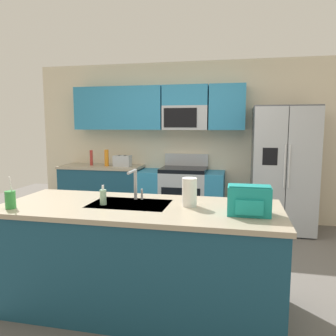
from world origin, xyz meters
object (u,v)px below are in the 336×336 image
Objects in this scene: pepper_mill at (91,158)px; sink_faucet at (135,182)px; refrigerator at (283,169)px; bottle_orange at (107,158)px; soap_dispenser at (103,197)px; backpack at (249,200)px; range_oven at (181,196)px; paper_towel_roll at (189,192)px; drink_cup_green at (10,200)px; toaster at (122,161)px.

sink_faucet is at bearing -56.92° from pepper_mill.
pepper_mill is (-3.08, 0.07, 0.10)m from refrigerator.
bottle_orange is 2.71m from soap_dispenser.
refrigerator is at bearing 77.54° from backpack.
paper_towel_roll reaches higher than range_oven.
bottle_orange is 1.14× the size of paper_towel_roll.
bottle_orange is 0.97× the size of sink_faucet.
sink_faucet is 1.07× the size of drink_cup_green.
soap_dispenser is at bearing -125.50° from refrigerator.
range_oven is 2.57m from paper_towel_roll.
toaster is (-0.98, -0.05, 0.55)m from range_oven.
drink_cup_green is 1.55× the size of soap_dispenser.
range_oven is 4.86× the size of toaster.
refrigerator is 7.71× the size of paper_towel_roll.
pepper_mill is 0.94× the size of bottle_orange.
sink_faucet is (-1.56, -2.27, 0.14)m from refrigerator.
backpack is (0.97, -2.63, 0.57)m from range_oven.
bottle_orange reaches higher than range_oven.
paper_towel_roll is (0.49, -2.46, 0.58)m from range_oven.
bottle_orange reaches higher than drink_cup_green.
pepper_mill is at bearing -179.91° from range_oven.
toaster is 1.10× the size of pepper_mill.
sink_faucet is 0.88× the size of backpack.
sink_faucet is (-0.03, -2.34, 0.62)m from range_oven.
range_oven is at bearing 0.09° from pepper_mill.
backpack is (1.00, -0.29, -0.05)m from sink_faucet.
sink_faucet is at bearing 29.05° from drink_cup_green.
sink_faucet reaches higher than soap_dispenser.
toaster is at bearing 90.93° from drink_cup_green.
backpack is (-0.56, -2.56, 0.09)m from refrigerator.
backpack is at bearing -49.23° from bottle_orange.
refrigerator reaches higher than pepper_mill.
bottle_orange reaches higher than backpack.
range_oven is at bearing 84.60° from soap_dispenser.
toaster is 2.82m from paper_towel_roll.
paper_towel_roll is at bearing -13.35° from sink_faucet.
backpack is at bearing -102.46° from refrigerator.
refrigerator is at bearing -1.29° from pepper_mill.
refrigerator is (1.53, -0.07, 0.48)m from range_oven.
refrigerator is 2.62m from backpack.
paper_towel_roll is at bearing -50.36° from pepper_mill.
sink_faucet is at bearing 166.65° from paper_towel_roll.
range_oven is at bearing 2.47° from bottle_orange.
refrigerator reaches higher than backpack.
refrigerator is 3.06m from soap_dispenser.
refrigerator is at bearing -2.69° from range_oven.
range_oven is 2.86m from backpack.
drink_cup_green is (0.32, -2.79, -0.06)m from bottle_orange.
toaster is 2.48m from sink_faucet.
toaster is 1.17× the size of paper_towel_roll.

